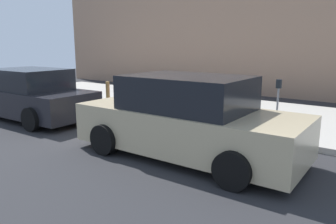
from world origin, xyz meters
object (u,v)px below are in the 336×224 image
at_px(fire_hydrant, 124,95).
at_px(parking_meter, 278,97).
at_px(bollard_post, 108,94).
at_px(parked_car_beige_0, 187,119).
at_px(suitcase_red_6, 147,101).
at_px(suitcase_navy_2, 199,109).
at_px(suitcase_teal_0, 232,112).
at_px(suitcase_silver_1, 216,111).
at_px(suitcase_olive_5, 157,105).
at_px(suitcase_maroon_4, 170,104).
at_px(suitcase_black_3, 184,104).
at_px(parked_car_charcoal_1, 31,96).

distance_m(fire_hydrant, parking_meter, 5.15).
xyz_separation_m(bollard_post, parked_car_beige_0, (-4.87, 2.34, 0.20)).
bearing_deg(suitcase_red_6, fire_hydrant, 1.11).
bearing_deg(suitcase_navy_2, suitcase_teal_0, 178.60).
height_order(bollard_post, parking_meter, parking_meter).
bearing_deg(suitcase_silver_1, suitcase_olive_5, 3.53).
relative_size(suitcase_maroon_4, suitcase_olive_5, 1.10).
xyz_separation_m(suitcase_olive_5, parking_meter, (-3.66, -0.31, 0.57)).
distance_m(suitcase_teal_0, suitcase_silver_1, 0.54).
bearing_deg(suitcase_maroon_4, bollard_post, 3.18).
bearing_deg(parked_car_beige_0, bollard_post, -25.69).
bearing_deg(parking_meter, suitcase_black_3, 5.31).
xyz_separation_m(suitcase_maroon_4, bollard_post, (2.59, 0.14, 0.09)).
xyz_separation_m(suitcase_navy_2, bollard_post, (3.64, 0.13, 0.13)).
height_order(suitcase_teal_0, suitcase_navy_2, suitcase_teal_0).
xyz_separation_m(suitcase_silver_1, bollard_post, (4.15, 0.22, 0.13)).
bearing_deg(fire_hydrant, parked_car_charcoal_1, 58.61).
relative_size(suitcase_teal_0, fire_hydrant, 1.20).
bearing_deg(parked_car_beige_0, parked_car_charcoal_1, -0.00).
height_order(suitcase_silver_1, suitcase_red_6, suitcase_red_6).
relative_size(suitcase_navy_2, suitcase_maroon_4, 0.93).
bearing_deg(bollard_post, suitcase_maroon_4, -176.82).
bearing_deg(suitcase_red_6, parked_car_charcoal_1, 44.98).
xyz_separation_m(suitcase_black_3, parking_meter, (-2.68, -0.25, 0.44)).
relative_size(suitcase_black_3, bollard_post, 0.96).
bearing_deg(suitcase_black_3, suitcase_red_6, -0.71).
distance_m(suitcase_olive_5, suitcase_red_6, 0.49).
bearing_deg(parked_car_charcoal_1, suitcase_silver_1, -153.03).
xyz_separation_m(suitcase_black_3, parked_car_beige_0, (-1.77, 2.49, 0.24)).
bearing_deg(parked_car_charcoal_1, suitcase_olive_5, -140.88).
xyz_separation_m(suitcase_navy_2, suitcase_red_6, (2.00, -0.04, 0.02)).
distance_m(suitcase_black_3, parked_car_beige_0, 3.07).
relative_size(suitcase_silver_1, parked_car_beige_0, 0.14).
relative_size(suitcase_teal_0, suitcase_olive_5, 1.22).
bearing_deg(suitcase_teal_0, fire_hydrant, -0.71).
distance_m(suitcase_maroon_4, parked_car_charcoal_1, 4.27).
distance_m(suitcase_teal_0, suitcase_red_6, 3.04).
bearing_deg(suitcase_navy_2, suitcase_maroon_4, -1.03).
bearing_deg(suitcase_teal_0, suitcase_maroon_4, -1.21).
bearing_deg(suitcase_maroon_4, suitcase_red_6, -1.51).
xyz_separation_m(fire_hydrant, parked_car_charcoal_1, (1.52, 2.49, 0.15)).
height_order(suitcase_maroon_4, suitcase_red_6, suitcase_maroon_4).
bearing_deg(suitcase_teal_0, suitcase_navy_2, -1.40).
relative_size(suitcase_black_3, parked_car_charcoal_1, 0.19).
bearing_deg(suitcase_maroon_4, parking_meter, -175.40).
xyz_separation_m(suitcase_olive_5, parked_car_beige_0, (-2.75, 2.44, 0.38)).
height_order(suitcase_teal_0, parked_car_beige_0, parked_car_beige_0).
xyz_separation_m(parking_meter, parked_car_charcoal_1, (6.65, 2.74, -0.24)).
distance_m(fire_hydrant, parked_car_charcoal_1, 2.92).
relative_size(suitcase_teal_0, suitcase_silver_1, 1.50).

